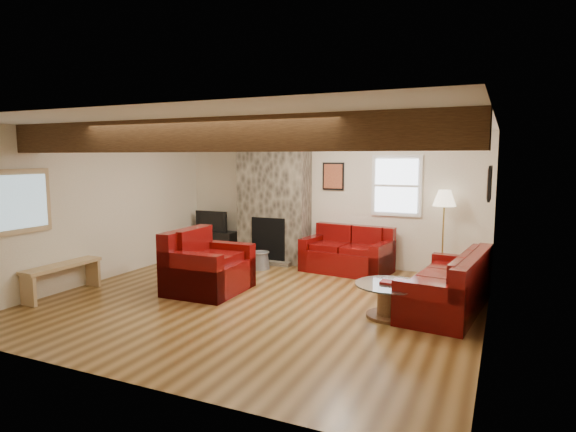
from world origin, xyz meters
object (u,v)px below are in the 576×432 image
Objects in this scene: sofa_three at (447,281)px; floor_lamp at (444,203)px; coffee_table at (390,300)px; tv_cabinet at (214,243)px; loveseat at (347,250)px; television at (213,221)px; armchair_red at (208,261)px.

floor_lamp is (-0.27, 1.81, 0.90)m from sofa_three.
tv_cabinet reaches higher than coffee_table.
loveseat is at bearing -122.39° from sofa_three.
loveseat is at bearing -5.65° from tv_cabinet.
television is at bearing 179.78° from floor_lamp.
television is (-3.03, 0.30, 0.32)m from loveseat.
coffee_table is 1.21× the size of television.
sofa_three reaches higher than coffee_table.
sofa_three is 2.71× the size of television.
floor_lamp is at bearing -53.98° from armchair_red.
floor_lamp reaches higher than sofa_three.
tv_cabinet is at bearing 150.21° from coffee_table.
coffee_table is at bearing -98.18° from floor_lamp.
armchair_red reaches higher than television.
floor_lamp is (3.16, 2.39, 0.82)m from armchair_red.
armchair_red is 1.29× the size of coffee_table.
television is at bearing 150.21° from coffee_table.
tv_cabinet is at bearing 179.78° from floor_lamp.
sofa_three is at bearing 45.50° from coffee_table.
sofa_three reaches higher than tv_cabinet.
loveseat is 2.03× the size of television.
coffee_table is (1.27, -2.16, -0.18)m from loveseat.
tv_cabinet is 0.47m from television.
armchair_red is at bearing 179.00° from coffee_table.
armchair_red is 4.05m from floor_lamp.
tv_cabinet is at bearing 0.00° from television.
floor_lamp reaches higher than armchair_red.
armchair_red is at bearing -142.88° from floor_lamp.
floor_lamp is (4.65, -0.02, 1.04)m from tv_cabinet.
loveseat is 1.31× the size of armchair_red.
sofa_three is at bearing -20.35° from television.
coffee_table is at bearing -29.79° from tv_cabinet.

